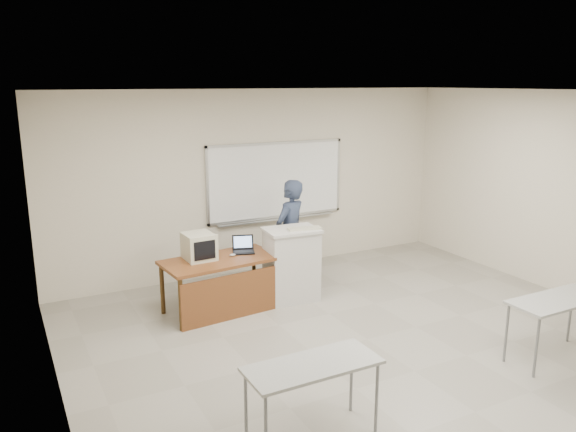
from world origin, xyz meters
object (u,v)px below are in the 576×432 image
laptop (242,248)px  mouse (233,255)px  instructor_desk (223,274)px  whiteboard (276,182)px  podium (291,264)px  keyboard (305,228)px  crt_monitor (199,246)px  presenter (290,234)px

laptop → mouse: laptop is taller
instructor_desk → whiteboard: bearing=38.3°
whiteboard → podium: (-0.50, -1.47, -0.95)m
mouse → laptop: bearing=22.4°
podium → keyboard: keyboard is taller
keyboard → podium: bearing=155.8°
podium → crt_monitor: 1.39m
podium → presenter: (0.24, 0.49, 0.31)m
crt_monitor → mouse: size_ratio=4.92×
laptop → crt_monitor: bearing=-158.5°
instructor_desk → podium: 1.06m
instructor_desk → keyboard: (1.21, -0.10, 0.52)m
instructor_desk → crt_monitor: size_ratio=3.52×
crt_monitor → laptop: bearing=0.1°
mouse → keyboard: keyboard is taller
laptop → mouse: 0.24m
podium → laptop: podium is taller
whiteboard → keyboard: size_ratio=5.29×
mouse → presenter: (1.10, 0.36, 0.07)m
whiteboard → crt_monitor: whiteboard is taller
whiteboard → mouse: bearing=-135.4°
whiteboard → laptop: whiteboard is taller
instructor_desk → keyboard: bearing=-9.8°
whiteboard → instructor_desk: whiteboard is taller
laptop → presenter: presenter is taller
whiteboard → laptop: 1.81m
laptop → whiteboard: bearing=65.4°
keyboard → presenter: size_ratio=0.28×
podium → instructor_desk: bearing=-174.2°
keyboard → whiteboard: bearing=89.7°
laptop → mouse: bearing=-128.5°
whiteboard → mouse: whiteboard is taller
podium → mouse: bearing=176.8°
instructor_desk → mouse: 0.32m
laptop → presenter: (0.90, 0.24, 0.04)m
instructor_desk → mouse: mouse is taller
whiteboard → mouse: (-1.36, -1.34, -0.71)m
podium → laptop: (-0.66, 0.25, 0.27)m
mouse → presenter: size_ratio=0.05×
crt_monitor → laptop: 0.66m
whiteboard → presenter: size_ratio=1.48×
laptop → mouse: (-0.20, -0.13, -0.04)m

